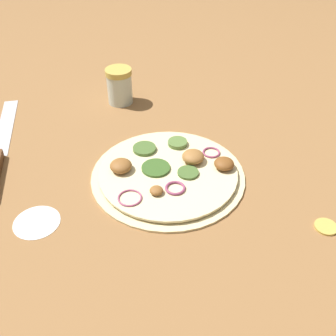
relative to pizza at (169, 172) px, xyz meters
name	(u,v)px	position (x,y,z in m)	size (l,w,h in m)	color
ground_plane	(168,176)	(0.00, 0.00, -0.01)	(3.00, 3.00, 0.00)	olive
pizza	(169,172)	(0.00, 0.00, 0.00)	(0.27, 0.27, 0.03)	beige
spice_jar	(120,86)	(0.23, 0.16, 0.03)	(0.06, 0.06, 0.08)	silver
loose_cap	(326,226)	(-0.07, -0.26, 0.00)	(0.03, 0.03, 0.01)	gold
flour_patch	(37,222)	(-0.16, 0.17, -0.01)	(0.07, 0.07, 0.00)	white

